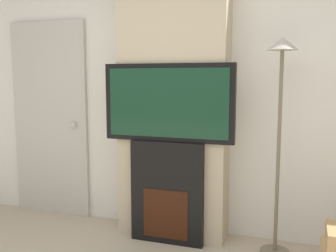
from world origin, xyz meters
TOP-DOWN VIEW (x-y plane):
  - wall_back at (0.00, 2.03)m, footprint 6.00×0.06m
  - chimney_breast at (0.00, 1.84)m, footprint 0.99×0.33m
  - fireplace at (0.00, 1.67)m, footprint 0.66×0.15m
  - television at (0.00, 1.67)m, footprint 1.17×0.07m
  - floor_lamp at (0.93, 1.73)m, footprint 0.25×0.25m
  - entry_door at (-1.43, 1.97)m, footprint 0.89×0.09m

SIDE VIEW (x-z plane):
  - fireplace at x=0.00m, z-range 0.00..0.91m
  - entry_door at x=-1.43m, z-range 0.00..2.06m
  - television at x=0.00m, z-range 0.92..1.60m
  - floor_lamp at x=0.93m, z-range 0.42..2.21m
  - wall_back at x=0.00m, z-range 0.00..2.70m
  - chimney_breast at x=0.00m, z-range 0.00..2.70m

